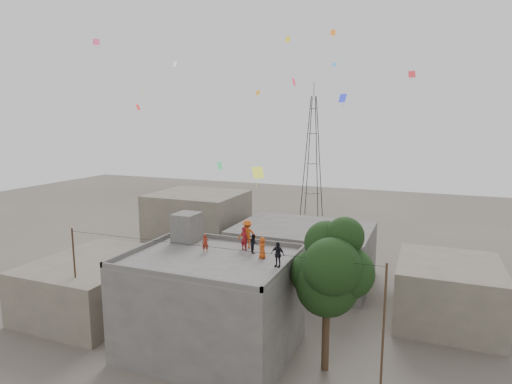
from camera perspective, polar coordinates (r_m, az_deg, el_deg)
ground at (r=29.24m, az=-5.90°, el=-20.11°), size 140.00×140.00×0.00m
main_building at (r=27.86m, az=-6.01°, el=-14.65°), size 10.00×8.00×6.10m
parapet at (r=26.72m, az=-6.13°, el=-8.37°), size 10.00×8.00×0.30m
stair_head_box at (r=30.20m, az=-9.21°, el=-4.67°), size 1.60×1.80×2.00m
neighbor_west at (r=35.81m, az=-20.47°, el=-11.44°), size 8.00×10.00×4.00m
neighbor_north at (r=39.60m, az=6.26°, el=-8.11°), size 12.00×9.00×5.00m
neighbor_northwest at (r=45.62m, az=-7.71°, el=-4.48°), size 9.00×8.00×7.00m
neighbor_east at (r=34.67m, az=24.21°, el=-12.03°), size 7.00×8.00×4.40m
tree at (r=24.89m, az=9.94°, el=-10.17°), size 4.90×4.60×9.10m
utility_line at (r=26.33m, az=-6.36°, el=-14.29°), size 20.12×0.62×7.40m
transmission_tower at (r=64.66m, az=7.54°, el=4.61°), size 2.97×2.97×20.01m
person_red_adult at (r=27.90m, az=-1.59°, el=-6.20°), size 0.66×0.53×1.55m
person_orange_child at (r=26.30m, az=0.85°, el=-7.43°), size 0.73×0.78×1.34m
person_dark_child at (r=27.40m, az=-0.32°, el=-6.86°), size 0.73×0.75×1.22m
person_dark_adult at (r=24.82m, az=2.90°, el=-8.31°), size 0.92×0.52×1.47m
person_orange_adult at (r=28.28m, az=-1.17°, el=-5.64°), size 1.40×1.26×1.89m
person_red_child at (r=27.64m, az=-6.76°, el=-6.83°), size 0.51×0.46×1.17m
kites at (r=32.13m, az=-0.40°, el=13.28°), size 21.48×19.99×10.50m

